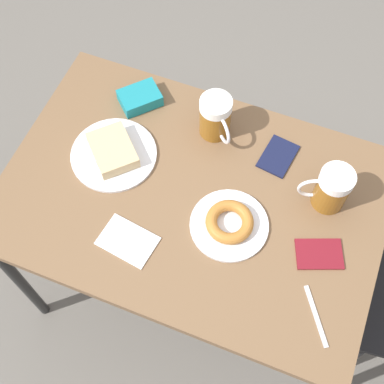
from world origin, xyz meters
The scene contains 11 objects.
ground_plane centered at (0.00, 0.00, 0.00)m, with size 8.00×8.00×0.00m, color #666059.
table centered at (0.00, 0.00, 0.70)m, with size 0.74×1.10×0.77m.
plate_with_cake centered at (-0.04, -0.27, 0.79)m, with size 0.26×0.26×0.05m.
plate_with_donut centered at (0.05, 0.13, 0.78)m, with size 0.22×0.22×0.04m.
beer_mug_left centered at (-0.23, -0.02, 0.84)m, with size 0.12×0.12×0.14m.
beer_mug_center centered at (-0.12, 0.36, 0.84)m, with size 0.10×0.14×0.14m.
napkin_folded centered at (0.20, -0.11, 0.77)m, with size 0.13×0.17×0.00m.
fork centered at (0.21, 0.42, 0.77)m, with size 0.14×0.10×0.00m.
passport_near_edge centered at (-0.21, 0.19, 0.77)m, with size 0.14×0.10×0.01m.
passport_far_edge centered at (0.04, 0.39, 0.77)m, with size 0.13×0.15×0.01m.
blue_pouch centered at (-0.25, -0.27, 0.79)m, with size 0.15×0.15×0.04m.
Camera 1 is at (0.66, 0.26, 2.13)m, focal length 50.00 mm.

